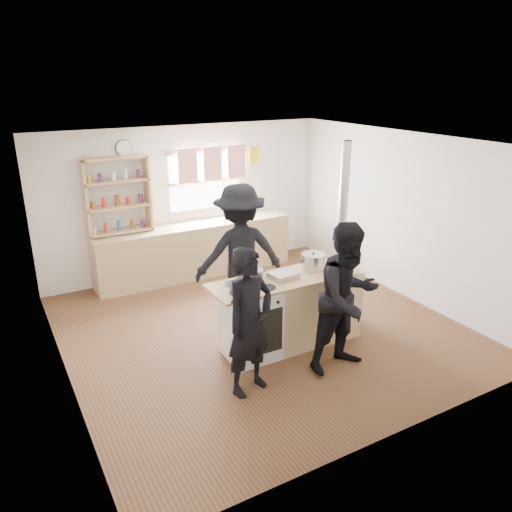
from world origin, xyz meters
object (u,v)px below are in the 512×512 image
at_px(cooking_island, 291,310).
at_px(skillet_greens, 242,291).
at_px(flue_heater, 339,278).
at_px(thermos, 230,211).
at_px(person_near_left, 250,322).
at_px(roast_tray, 283,275).
at_px(bread_board, 341,262).
at_px(stockpot_stove, 254,275).
at_px(person_near_right, 348,298).
at_px(person_far, 240,253).
at_px(stockpot_counter, 313,261).

xyz_separation_m(cooking_island, skillet_greens, (-0.77, -0.13, 0.49)).
distance_m(cooking_island, flue_heater, 0.94).
bearing_deg(thermos, person_near_left, -113.44).
distance_m(skillet_greens, roast_tray, 0.66).
bearing_deg(flue_heater, bread_board, -125.36).
height_order(cooking_island, bread_board, bread_board).
bearing_deg(stockpot_stove, person_near_left, -122.50).
xyz_separation_m(skillet_greens, person_near_right, (1.03, -0.62, -0.07)).
bearing_deg(bread_board, skillet_greens, -175.11).
relative_size(thermos, flue_heater, 0.12).
relative_size(stockpot_stove, person_near_left, 0.13).
relative_size(skillet_greens, person_far, 0.20).
bearing_deg(person_near_right, stockpot_counter, 79.09).
distance_m(thermos, cooking_island, 2.88).
bearing_deg(cooking_island, stockpot_counter, 12.33).
xyz_separation_m(roast_tray, person_near_right, (0.38, -0.77, -0.08)).
xyz_separation_m(bread_board, person_far, (-0.97, 0.99, -0.02)).
bearing_deg(person_near_right, roast_tray, 113.22).
bearing_deg(flue_heater, person_near_left, -155.84).
relative_size(stockpot_stove, bread_board, 0.65).
distance_m(skillet_greens, stockpot_stove, 0.37).
height_order(skillet_greens, bread_board, bread_board).
distance_m(cooking_island, person_near_right, 0.90).
relative_size(cooking_island, person_near_right, 1.11).
distance_m(skillet_greens, flue_heater, 1.73).
height_order(bread_board, flue_heater, flue_heater).
relative_size(person_near_left, person_far, 0.86).
xyz_separation_m(cooking_island, stockpot_counter, (0.36, 0.08, 0.57)).
xyz_separation_m(thermos, skillet_greens, (-1.31, -2.90, -0.09)).
bearing_deg(person_far, flue_heater, 154.81).
xyz_separation_m(stockpot_counter, person_near_left, (-1.30, -0.70, -0.21)).
xyz_separation_m(bread_board, flue_heater, (0.14, 0.20, -0.33)).
xyz_separation_m(flue_heater, person_near_right, (-0.64, -0.96, 0.23)).
relative_size(roast_tray, bread_board, 1.03).
bearing_deg(person_near_left, person_near_right, -22.02).
bearing_deg(skillet_greens, stockpot_counter, 10.52).
bearing_deg(bread_board, person_far, 134.49).
bearing_deg(skillet_greens, stockpot_stove, 37.34).
height_order(cooking_island, stockpot_counter, stockpot_counter).
xyz_separation_m(stockpot_stove, person_near_right, (0.74, -0.85, -0.12)).
height_order(skillet_greens, flue_heater, flue_heater).
relative_size(roast_tray, stockpot_counter, 1.11).
bearing_deg(stockpot_stove, flue_heater, 4.71).
xyz_separation_m(thermos, stockpot_counter, (-0.17, -2.69, -0.01)).
bearing_deg(thermos, flue_heater, -81.92).
distance_m(thermos, flue_heater, 2.62).
relative_size(cooking_island, stockpot_counter, 6.35).
distance_m(roast_tray, stockpot_counter, 0.50).
distance_m(roast_tray, person_far, 0.98).
xyz_separation_m(stockpot_stove, person_far, (0.27, 0.90, -0.05)).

